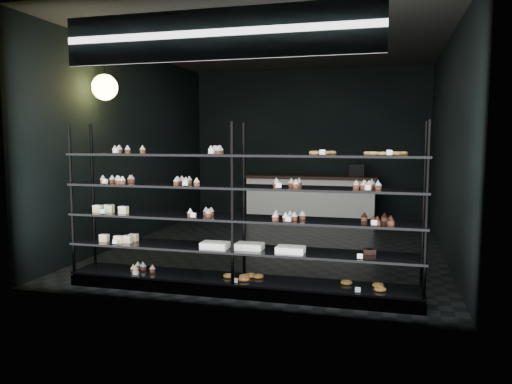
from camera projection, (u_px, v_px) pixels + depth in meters
room at (279, 147)px, 7.84m from camera, size 5.01×6.01×3.20m
display_shelf at (236, 237)px, 5.57m from camera, size 4.00×0.50×1.91m
signage at (215, 34)px, 4.91m from camera, size 3.30×0.05×0.50m
pendant_lamp at (105, 87)px, 6.99m from camera, size 0.36×0.36×0.91m
service_counter at (311, 199)px, 10.32m from camera, size 2.70×0.65×1.23m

